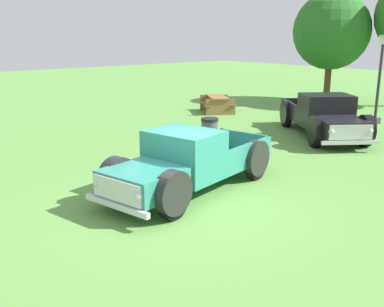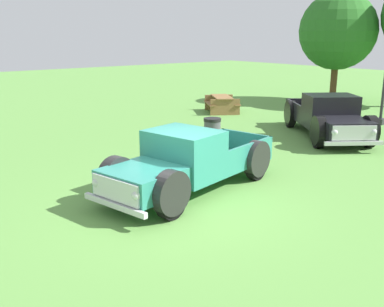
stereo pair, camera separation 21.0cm
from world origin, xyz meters
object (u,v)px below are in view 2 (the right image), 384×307
at_px(pickup_truck_behind_left, 330,118).
at_px(trash_can, 212,132).
at_px(picnic_table, 222,102).
at_px(oak_tree_west, 338,31).
at_px(pickup_truck_foreground, 182,164).

xyz_separation_m(pickup_truck_behind_left, trash_can, (-1.85, -4.03, -0.27)).
relative_size(picnic_table, oak_tree_west, 0.39).
xyz_separation_m(pickup_truck_foreground, oak_tree_west, (-6.37, 15.60, 3.12)).
distance_m(trash_can, oak_tree_west, 12.86).
bearing_deg(pickup_truck_foreground, picnic_table, 132.56).
height_order(pickup_truck_behind_left, trash_can, pickup_truck_behind_left).
distance_m(pickup_truck_foreground, picnic_table, 11.47).
height_order(pickup_truck_behind_left, oak_tree_west, oak_tree_west).
bearing_deg(pickup_truck_foreground, pickup_truck_behind_left, 98.81).
relative_size(pickup_truck_behind_left, picnic_table, 2.27).
distance_m(pickup_truck_behind_left, picnic_table, 6.62).
distance_m(pickup_truck_behind_left, trash_can, 4.45).
distance_m(pickup_truck_behind_left, oak_tree_west, 9.96).
height_order(pickup_truck_foreground, picnic_table, pickup_truck_foreground).
bearing_deg(pickup_truck_behind_left, oak_tree_west, 123.18).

